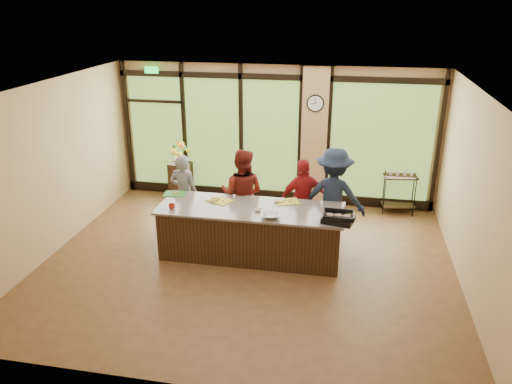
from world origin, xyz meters
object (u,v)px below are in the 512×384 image
at_px(island_base, 251,233).
at_px(cook_right, 333,197).
at_px(flower_stand, 181,181).
at_px(cook_left, 184,194).
at_px(bar_cart, 399,188).
at_px(roasting_pan, 338,219).

height_order(island_base, cook_right, cook_right).
distance_m(island_base, flower_stand, 3.15).
bearing_deg(flower_stand, island_base, -35.43).
relative_size(cook_left, cook_right, 0.86).
xyz_separation_m(island_base, bar_cart, (2.70, 2.45, 0.11)).
relative_size(island_base, cook_right, 1.70).
distance_m(roasting_pan, flower_stand, 4.50).
height_order(cook_right, flower_stand, cook_right).
bearing_deg(flower_stand, roasting_pan, -23.55).
height_order(cook_left, cook_right, cook_right).
distance_m(roasting_pan, bar_cart, 3.03).
xyz_separation_m(cook_right, roasting_pan, (0.13, -1.10, 0.05)).
xyz_separation_m(roasting_pan, flower_stand, (-3.59, 2.66, -0.54)).
height_order(island_base, flower_stand, island_base).
distance_m(cook_left, flower_stand, 1.79).
xyz_separation_m(roasting_pan, bar_cart, (1.20, 2.75, -0.42)).
height_order(island_base, roasting_pan, roasting_pan).
relative_size(flower_stand, bar_cart, 0.92).
distance_m(island_base, cook_right, 1.66).
bearing_deg(bar_cart, island_base, -146.77).
height_order(island_base, bar_cart, bar_cart).
bearing_deg(cook_right, island_base, 35.03).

